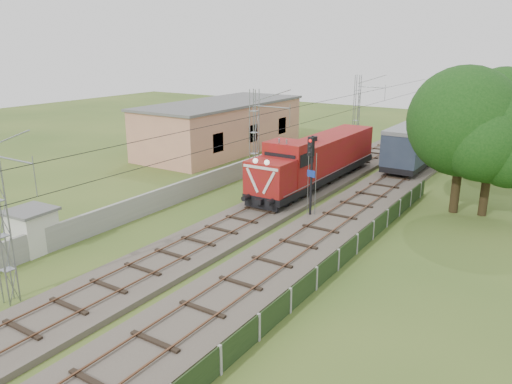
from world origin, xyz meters
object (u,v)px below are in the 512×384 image
Objects in this scene: locomotive at (317,159)px; signal_post at (311,163)px; coach_rake at (490,101)px; relay_hut at (32,230)px.

locomotive is 8.16m from signal_post.
coach_rake is (5.00, 50.28, 0.29)m from locomotive.
signal_post is at bearing 51.08° from relay_hut.
locomotive is 3.07× the size of signal_post.
relay_hut is at bearing -99.94° from coach_rake.
signal_post is 2.22× the size of relay_hut.
coach_rake is 57.67m from signal_post.
signal_post is (3.19, -7.35, 1.59)m from locomotive.
coach_rake is at bearing 88.20° from signal_post.
signal_post is 17.05m from relay_hut.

